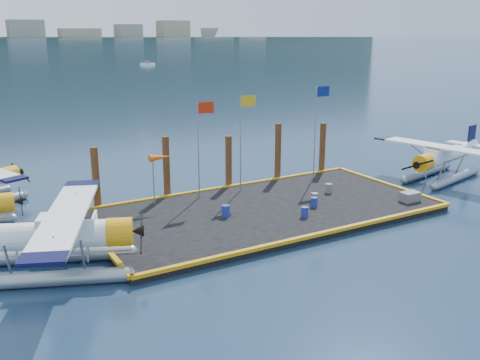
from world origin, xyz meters
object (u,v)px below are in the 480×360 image
Objects in this scene: seaplane_d at (440,160)px; piling_1 at (167,169)px; drum_4 at (329,188)px; crate at (410,197)px; flagpole_yellow at (243,129)px; seaplane_a at (58,239)px; drum_0 at (226,211)px; drum_2 at (315,198)px; flagpole_blue at (318,119)px; piling_3 at (278,153)px; piling_2 at (229,164)px; piling_4 at (322,149)px; drum_3 at (305,212)px; piling_0 at (96,180)px; flagpole_red at (201,135)px; windsock at (160,159)px; drum_1 at (314,202)px.

seaplane_d is 2.34× the size of piling_1.
drum_4 is 0.52× the size of crate.
flagpole_yellow is at bearing -18.79° from piling_1.
seaplane_a reaches higher than drum_0.
flagpole_blue reaches higher than drum_2.
piling_1 is (-7.16, 6.05, 1.40)m from drum_2.
piling_2 is at bearing 180.00° from piling_3.
piling_4 reaches higher than drum_2.
flagpole_yellow reaches higher than piling_4.
drum_3 is at bearing 172.83° from crate.
seaplane_a is at bearing -171.05° from drum_4.
drum_2 is 13.20m from piling_0.
flagpole_yellow is 5.52m from piling_1.
flagpole_red is at bearing 143.00° from seaplane_a.
seaplane_d is 1.51× the size of flagpole_blue.
seaplane_a is 9.56m from windsock.
piling_3 reaches higher than piling_1.
flagpole_blue is at bearing -0.00° from flagpole_red.
drum_4 is 14.63m from piling_0.
flagpole_yellow is at bearing 137.27° from crate.
drum_2 is 6.37m from piling_3.
seaplane_a is 17.61× the size of drum_4.
drum_1 is 0.98× the size of drum_3.
piling_1 reaches higher than seaplane_a.
crate is 8.38m from flagpole_blue.
drum_3 and crate have the same top height.
drum_0 is 1.10× the size of drum_4.
seaplane_d is at bearing 116.77° from seaplane_a.
flagpole_blue is 6.98m from piling_2.
seaplane_a is at bearing 81.37° from seaplane_d.
drum_3 is at bearing -113.52° from piling_3.
seaplane_d is 18.03m from flagpole_red.
drum_1 is at bearing -33.20° from windsock.
flagpole_blue is at bearing 65.91° from drum_4.
drum_4 is 6.76m from flagpole_yellow.
piling_4 reaches higher than drum_3.
windsock is at bearing -24.73° from piling_0.
crate is (20.75, -1.15, -0.97)m from seaplane_a.
seaplane_a is 17.36× the size of drum_2.
windsock reaches higher than drum_0.
drum_0 is 5.19m from windsock.
drum_3 is 0.13× the size of piling_3.
piling_2 reaches higher than seaplane_d.
drum_3 is at bearing -144.27° from drum_4.
drum_2 is at bearing 117.76° from seaplane_a.
drum_0 is 1.16× the size of drum_1.
flagpole_yellow is at bearing 118.90° from drum_2.
piling_3 is at bearing 114.28° from crate.
seaplane_a is 20.15m from flagpole_blue.
seaplane_d is 3.15× the size of windsock.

